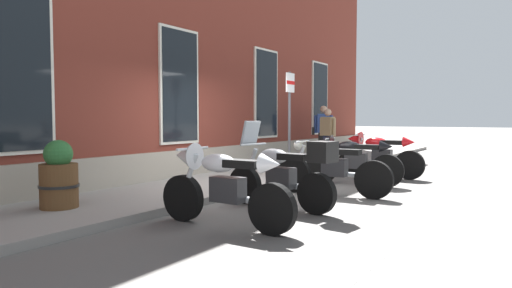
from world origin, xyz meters
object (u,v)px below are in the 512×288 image
object	(u,v)px
motorcycle_white_sport	(220,182)
motorcycle_red_sport	(377,153)
pedestrian_blue_top	(323,129)
motorcycle_silver_touring	(285,173)
motorcycle_black_sport	(350,158)
pedestrian_tan_coat	(328,132)
barrel_planter	(59,178)
parking_sign	(290,108)
motorcycle_yellow_naked	(331,169)

from	to	relation	value
motorcycle_white_sport	motorcycle_red_sport	world-z (taller)	motorcycle_red_sport
motorcycle_red_sport	pedestrian_blue_top	distance (m)	3.71
motorcycle_silver_touring	pedestrian_blue_top	world-z (taller)	pedestrian_blue_top
motorcycle_white_sport	motorcycle_black_sport	xyz separation A→B (m)	(4.43, -0.06, -0.01)
motorcycle_silver_touring	motorcycle_black_sport	size ratio (longest dim) A/B	0.97
motorcycle_silver_touring	motorcycle_white_sport	bearing A→B (deg)	173.43
motorcycle_black_sport	pedestrian_blue_top	xyz separation A→B (m)	(4.13, 2.48, 0.49)
motorcycle_silver_touring	pedestrian_tan_coat	distance (m)	6.65
barrel_planter	motorcycle_white_sport	bearing A→B (deg)	-72.54
motorcycle_red_sport	pedestrian_tan_coat	xyz separation A→B (m)	(1.79, 2.05, 0.41)
parking_sign	barrel_planter	distance (m)	5.51
motorcycle_black_sport	pedestrian_blue_top	world-z (taller)	pedestrian_blue_top
motorcycle_silver_touring	pedestrian_tan_coat	world-z (taller)	pedestrian_tan_coat
motorcycle_red_sport	motorcycle_black_sport	bearing A→B (deg)	176.54
motorcycle_silver_touring	motorcycle_black_sport	bearing A→B (deg)	2.01
pedestrian_tan_coat	motorcycle_white_sport	bearing A→B (deg)	-166.14
motorcycle_white_sport	motorcycle_red_sport	xyz separation A→B (m)	(5.93, -0.15, -0.00)
motorcycle_silver_touring	barrel_planter	size ratio (longest dim) A/B	2.04
motorcycle_silver_touring	barrel_planter	distance (m)	3.28
motorcycle_white_sport	motorcycle_black_sport	world-z (taller)	motorcycle_white_sport
pedestrian_blue_top	parking_sign	distance (m)	4.11
pedestrian_blue_top	parking_sign	size ratio (longest dim) A/B	0.71
pedestrian_blue_top	barrel_planter	world-z (taller)	pedestrian_blue_top
parking_sign	barrel_planter	size ratio (longest dim) A/B	2.41
motorcycle_white_sport	pedestrian_tan_coat	xyz separation A→B (m)	(7.72, 1.90, 0.41)
pedestrian_tan_coat	parking_sign	xyz separation A→B (m)	(-3.11, -0.42, 0.65)
motorcycle_black_sport	motorcycle_red_sport	xyz separation A→B (m)	(1.50, -0.09, 0.01)
barrel_planter	pedestrian_blue_top	bearing A→B (deg)	0.64
barrel_planter	motorcycle_red_sport	bearing A→B (deg)	-20.34
motorcycle_white_sport	pedestrian_blue_top	xyz separation A→B (m)	(8.56, 2.42, 0.48)
motorcycle_red_sport	parking_sign	bearing A→B (deg)	129.03
motorcycle_silver_touring	motorcycle_red_sport	world-z (taller)	motorcycle_silver_touring
motorcycle_red_sport	parking_sign	world-z (taller)	parking_sign
pedestrian_tan_coat	parking_sign	distance (m)	3.21
motorcycle_white_sport	barrel_planter	distance (m)	2.43
parking_sign	pedestrian_tan_coat	bearing A→B (deg)	7.73
motorcycle_black_sport	motorcycle_red_sport	bearing A→B (deg)	-3.46
motorcycle_red_sport	barrel_planter	xyz separation A→B (m)	(-6.66, 2.47, -0.03)
motorcycle_red_sport	parking_sign	xyz separation A→B (m)	(-1.32, 1.63, 1.06)
motorcycle_yellow_naked	motorcycle_red_sport	size ratio (longest dim) A/B	1.08
motorcycle_yellow_naked	motorcycle_red_sport	world-z (taller)	motorcycle_red_sport
pedestrian_blue_top	parking_sign	world-z (taller)	parking_sign
motorcycle_yellow_naked	barrel_planter	distance (m)	4.52
motorcycle_white_sport	barrel_planter	size ratio (longest dim) A/B	2.10
parking_sign	barrel_planter	xyz separation A→B (m)	(-5.34, 0.84, -1.08)
motorcycle_black_sport	pedestrian_tan_coat	size ratio (longest dim) A/B	1.31
pedestrian_tan_coat	motorcycle_black_sport	bearing A→B (deg)	-149.20
motorcycle_silver_touring	motorcycle_black_sport	world-z (taller)	motorcycle_silver_touring
motorcycle_yellow_naked	pedestrian_tan_coat	size ratio (longest dim) A/B	1.41
barrel_planter	motorcycle_black_sport	bearing A→B (deg)	-24.74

